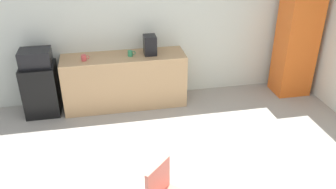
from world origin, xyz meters
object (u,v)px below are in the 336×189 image
mini_fridge (41,89)px  locker_cabinet (296,45)px  coffee_maker (150,45)px  mug_green (84,58)px  mug_white (130,53)px  microwave (35,58)px

mini_fridge → locker_cabinet: locker_cabinet is taller
locker_cabinet → coffee_maker: bearing=177.8°
locker_cabinet → mug_green: size_ratio=14.24×
locker_cabinet → mug_white: 2.92m
mini_fridge → locker_cabinet: bearing=-1.3°
microwave → locker_cabinet: 4.41m
mini_fridge → coffee_maker: (1.82, 0.00, 0.64)m
microwave → locker_cabinet: (4.40, -0.10, -0.06)m
mini_fridge → locker_cabinet: 4.43m
mug_green → coffee_maker: coffee_maker is taller
locker_cabinet → mug_green: (-3.66, 0.02, 0.03)m
locker_cabinet → coffee_maker: (-2.59, 0.10, 0.14)m
mini_fridge → mug_green: (0.74, -0.08, 0.52)m
mini_fridge → mug_green: 0.91m
mug_white → locker_cabinet: bearing=-1.4°
mini_fridge → coffee_maker: size_ratio=2.65×
mug_white → coffee_maker: bearing=4.7°
mug_white → coffee_maker: 0.35m
locker_cabinet → microwave: bearing=178.7°
microwave → coffee_maker: (1.82, 0.00, 0.08)m
microwave → locker_cabinet: bearing=-1.3°
mini_fridge → coffee_maker: coffee_maker is taller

